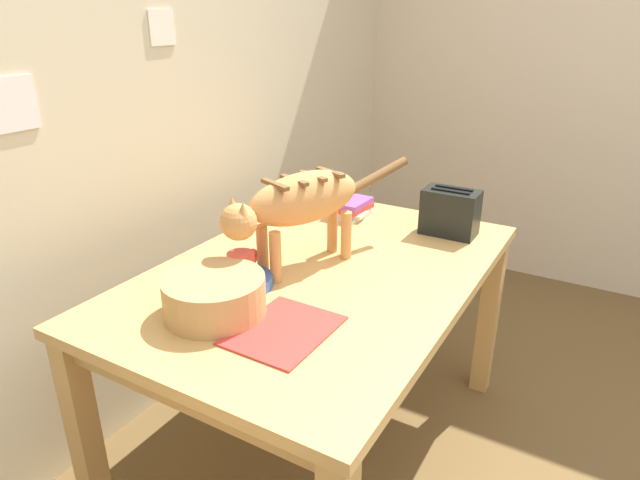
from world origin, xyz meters
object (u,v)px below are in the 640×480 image
object	(u,v)px
cat	(299,203)
toaster	(450,212)
magazine	(284,330)
dining_table	(320,291)
wicker_basket	(215,295)
saucer_bowl	(242,281)
book_stack	(350,207)
coffee_mug	(242,264)

from	to	relation	value
cat	toaster	bearing A→B (deg)	-100.38
cat	magazine	bearing A→B (deg)	136.96
dining_table	wicker_basket	world-z (taller)	wicker_basket
saucer_bowl	book_stack	xyz separation A→B (m)	(0.72, 0.01, 0.02)
saucer_bowl	magazine	distance (m)	0.29
saucer_bowl	toaster	xyz separation A→B (m)	(0.73, -0.40, 0.07)
magazine	coffee_mug	bearing A→B (deg)	59.56
cat	book_stack	size ratio (longest dim) A/B	3.88
cat	dining_table	bearing A→B (deg)	-137.63
dining_table	wicker_basket	size ratio (longest dim) A/B	4.99
coffee_mug	magazine	bearing A→B (deg)	-121.27
magazine	toaster	bearing A→B (deg)	-8.98
cat	coffee_mug	distance (m)	0.26
saucer_bowl	book_stack	world-z (taller)	book_stack
dining_table	wicker_basket	xyz separation A→B (m)	(-0.39, 0.10, 0.14)
dining_table	magazine	world-z (taller)	magazine
cat	saucer_bowl	size ratio (longest dim) A/B	3.80
book_stack	coffee_mug	bearing A→B (deg)	-179.47
saucer_bowl	book_stack	distance (m)	0.72
coffee_mug	book_stack	bearing A→B (deg)	0.53
cat	coffee_mug	world-z (taller)	cat
cat	toaster	xyz separation A→B (m)	(0.53, -0.32, -0.13)
saucer_bowl	wicker_basket	world-z (taller)	wicker_basket
book_stack	wicker_basket	distance (m)	0.89
coffee_mug	magazine	world-z (taller)	coffee_mug
cat	saucer_bowl	bearing A→B (deg)	90.00
cat	magazine	distance (m)	0.45
book_stack	toaster	world-z (taller)	toaster
dining_table	wicker_basket	bearing A→B (deg)	165.51
coffee_mug	wicker_basket	distance (m)	0.17
saucer_bowl	magazine	size ratio (longest dim) A/B	0.64
saucer_bowl	wicker_basket	xyz separation A→B (m)	(-0.17, -0.04, 0.04)
wicker_basket	toaster	bearing A→B (deg)	-22.06
coffee_mug	toaster	world-z (taller)	toaster
dining_table	saucer_bowl	bearing A→B (deg)	148.53
magazine	wicker_basket	distance (m)	0.22
coffee_mug	wicker_basket	size ratio (longest dim) A/B	0.44
cat	book_stack	xyz separation A→B (m)	(0.52, 0.09, -0.18)
dining_table	book_stack	xyz separation A→B (m)	(0.49, 0.15, 0.12)
cat	saucer_bowl	xyz separation A→B (m)	(-0.20, 0.08, -0.20)
book_stack	wicker_basket	xyz separation A→B (m)	(-0.89, -0.04, 0.02)
cat	magazine	xyz separation A→B (m)	(-0.35, -0.17, -0.22)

